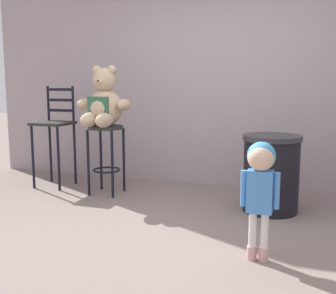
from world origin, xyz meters
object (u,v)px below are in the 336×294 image
(teddy_bear, at_px, (104,104))
(bar_stool_with_teddy, at_px, (106,145))
(trash_bin, at_px, (271,173))
(child_walking, at_px, (260,175))
(bar_chair_empty, at_px, (55,129))

(teddy_bear, bearing_deg, bar_stool_with_teddy, 90.00)
(trash_bin, bearing_deg, child_walking, -88.85)
(child_walking, relative_size, trash_bin, 1.13)
(teddy_bear, bearing_deg, bar_chair_empty, 167.74)
(bar_stool_with_teddy, distance_m, bar_chair_empty, 0.83)
(bar_stool_with_teddy, distance_m, trash_bin, 1.93)
(bar_stool_with_teddy, bearing_deg, child_walking, -34.48)
(bar_chair_empty, bearing_deg, child_walking, -28.29)
(child_walking, relative_size, bar_chair_empty, 0.70)
(teddy_bear, xyz_separation_m, child_walking, (1.94, -1.30, -0.43))
(bar_stool_with_teddy, relative_size, bar_chair_empty, 0.64)
(child_walking, xyz_separation_m, trash_bin, (-0.03, 1.25, -0.25))
(teddy_bear, relative_size, trash_bin, 0.88)
(bar_stool_with_teddy, distance_m, teddy_bear, 0.49)
(teddy_bear, bearing_deg, trash_bin, -1.43)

